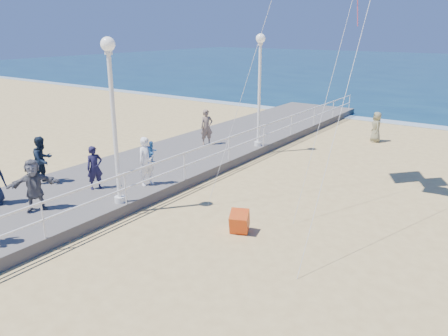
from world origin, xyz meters
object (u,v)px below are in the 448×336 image
Objects in this scene: toddler_held at (152,152)px; spectator_0 at (95,168)px; lamp_post_mid at (113,105)px; woman_holding_toddler at (147,161)px; spectator_7 at (43,160)px; lamp_post_far at (260,79)px; beach_walker_c at (376,127)px; spectator_5 at (34,185)px; box_kite at (239,223)px; spectator_6 at (207,127)px.

toddler_held reaches higher than spectator_0.
lamp_post_mid is 2.98m from woman_holding_toddler.
spectator_7 is (-3.76, -0.29, -2.37)m from lamp_post_mid.
lamp_post_far is at bearing 10.43° from spectator_0.
toddler_held is (-0.30, -7.08, -2.01)m from lamp_post_far.
woman_holding_toddler is at bearing -20.68° from spectator_0.
lamp_post_mid is at bearing -160.25° from toddler_held.
woman_holding_toddler reaches higher than toddler_held.
toddler_held is 13.53m from beach_walker_c.
spectator_5 is at bearing -49.89° from beach_walker_c.
woman_holding_toddler is 1.01× the size of spectator_7.
toddler_held is at bearing 98.98° from lamp_post_mid.
box_kite is at bearing -90.16° from toddler_held.
spectator_6 is at bearing 25.61° from spectator_0.
lamp_post_mid is 3.02× the size of spectator_6.
lamp_post_mid reaches higher than beach_walker_c.
spectator_7 is at bearing -58.35° from beach_walker_c.
toddler_held is 4.15m from spectator_5.
spectator_0 is 2.19m from spectator_7.
beach_walker_c is (5.76, 14.29, -0.36)m from spectator_0.
woman_holding_toddler is 3.94m from spectator_5.
spectator_0 is 5.87m from box_kite.
toddler_held is at bearing -69.22° from spectator_7.
toddler_held is 4.66m from box_kite.
box_kite is (4.07, 1.07, -3.36)m from lamp_post_mid.
woman_holding_toddler reaches higher than spectator_0.
lamp_post_mid is 5.39m from box_kite.
spectator_5 is at bearing -98.86° from lamp_post_far.
lamp_post_far is at bearing 24.31° from spectator_5.
spectator_5 is (-0.02, -2.37, 0.05)m from spectator_0.
spectator_5 is 9.69m from spectator_6.
woman_holding_toddler reaches higher than box_kite.
toddler_held reaches higher than box_kite.
box_kite is at bearing -29.13° from spectator_5.
spectator_7 is at bearing 166.47° from box_kite.
spectator_5 is 1.02× the size of beach_walker_c.
toddler_held is at bearing -130.10° from spectator_6.
box_kite is at bearing -87.96° from woman_holding_toddler.
woman_holding_toddler is 13.70m from beach_walker_c.
box_kite is at bearing 14.77° from lamp_post_mid.
beach_walker_c is at bearing 54.44° from lamp_post_far.
lamp_post_mid is at bearing -46.24° from beach_walker_c.
lamp_post_far is at bearing 90.00° from lamp_post_mid.
spectator_0 is (-1.24, -1.36, -0.12)m from woman_holding_toddler.
spectator_7 reaches higher than spectator_0.
woman_holding_toddler is 1.15× the size of spectator_0.
lamp_post_far is 2.93× the size of woman_holding_toddler.
woman_holding_toddler is 1.03× the size of spectator_6.
spectator_5 is (-1.71, -1.96, -2.42)m from lamp_post_mid.
woman_holding_toddler is 2.24× the size of toddler_held.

